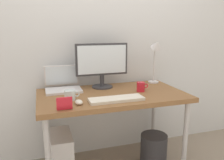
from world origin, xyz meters
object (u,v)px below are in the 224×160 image
object	(u,v)px
wastebasket	(154,149)
keyboard	(116,99)
laptop	(63,84)
glass_cup	(70,95)
mouse	(79,102)
computer_tower	(62,156)
monitor	(102,63)
desk	(112,101)
desk_lamp	(156,52)
photo_frame	(64,103)
coffee_mug	(141,87)

from	to	relation	value
wastebasket	keyboard	bearing A→B (deg)	-157.32
laptop	glass_cup	bearing A→B (deg)	-85.98
mouse	computer_tower	distance (m)	0.63
computer_tower	monitor	bearing A→B (deg)	24.98
desk	keyboard	size ratio (longest dim) A/B	2.92
desk_lamp	photo_frame	size ratio (longest dim) A/B	4.23
desk	mouse	size ratio (longest dim) A/B	14.29
coffee_mug	computer_tower	world-z (taller)	coffee_mug
keyboard	wastebasket	bearing A→B (deg)	22.68
mouse	glass_cup	xyz separation A→B (m)	(-0.05, 0.13, 0.02)
desk	keyboard	world-z (taller)	keyboard
desk_lamp	wastebasket	size ratio (longest dim) A/B	1.55
laptop	computer_tower	world-z (taller)	laptop
wastebasket	laptop	bearing A→B (deg)	162.05
desk	laptop	distance (m)	0.49
monitor	computer_tower	bearing A→B (deg)	-155.02
glass_cup	photo_frame	bearing A→B (deg)	-106.97
keyboard	glass_cup	xyz separation A→B (m)	(-0.35, 0.13, 0.03)
monitor	mouse	size ratio (longest dim) A/B	5.61
keyboard	mouse	bearing A→B (deg)	179.80
monitor	photo_frame	xyz separation A→B (m)	(-0.42, -0.53, -0.19)
mouse	coffee_mug	size ratio (longest dim) A/B	0.82
monitor	computer_tower	xyz separation A→B (m)	(-0.43, -0.20, -0.79)
laptop	computer_tower	xyz separation A→B (m)	(-0.06, -0.22, -0.60)
laptop	mouse	world-z (taller)	laptop
desk_lamp	mouse	world-z (taller)	desk_lamp
desk_lamp	coffee_mug	bearing A→B (deg)	-137.96
glass_cup	wastebasket	distance (m)	1.03
monitor	coffee_mug	distance (m)	0.44
desk_lamp	keyboard	world-z (taller)	desk_lamp
monitor	desk_lamp	xyz separation A→B (m)	(0.57, 0.00, 0.09)
glass_cup	computer_tower	xyz separation A→B (m)	(-0.08, 0.11, -0.59)
coffee_mug	monitor	bearing A→B (deg)	140.73
photo_frame	wastebasket	world-z (taller)	photo_frame
desk_lamp	coffee_mug	xyz separation A→B (m)	(-0.27, -0.25, -0.29)
monitor	wastebasket	size ratio (longest dim) A/B	1.68
mouse	coffee_mug	xyz separation A→B (m)	(0.60, 0.19, 0.03)
photo_frame	wastebasket	xyz separation A→B (m)	(0.87, 0.28, -0.65)
keyboard	mouse	xyz separation A→B (m)	(-0.30, 0.00, 0.01)
laptop	wastebasket	world-z (taller)	laptop
computer_tower	wastebasket	xyz separation A→B (m)	(0.89, -0.05, -0.06)
monitor	keyboard	distance (m)	0.50
keyboard	glass_cup	size ratio (longest dim) A/B	3.58
photo_frame	desk_lamp	bearing A→B (deg)	28.26
photo_frame	mouse	bearing A→B (deg)	38.62
mouse	photo_frame	distance (m)	0.15
monitor	keyboard	world-z (taller)	monitor
computer_tower	laptop	bearing A→B (deg)	74.82
monitor	desk_lamp	size ratio (longest dim) A/B	1.08
mouse	glass_cup	world-z (taller)	glass_cup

